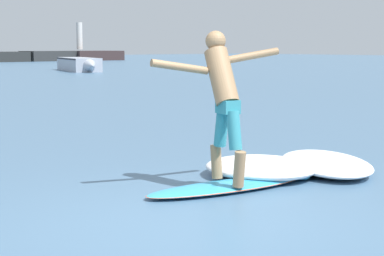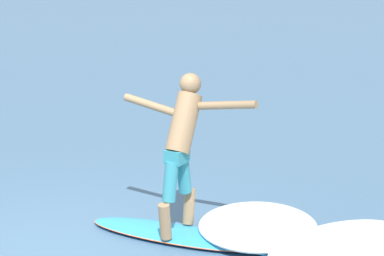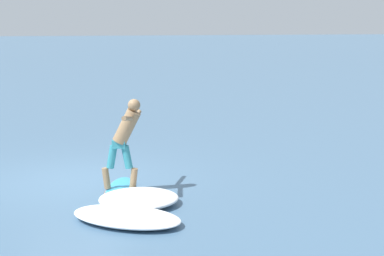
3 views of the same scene
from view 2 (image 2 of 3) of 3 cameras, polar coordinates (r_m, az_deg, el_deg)
The scene contains 5 objects.
ground_plane at distance 10.19m, azimuth -8.64°, elevation -7.84°, with size 200.00×200.00×0.00m, color #466988.
surfboard at distance 10.47m, azimuth -0.72°, elevation -6.71°, with size 2.38×0.91×0.22m.
surfer at distance 10.22m, azimuth -0.59°, elevation -0.67°, with size 1.68×0.88×1.79m.
wave_foam_at_tail at distance 10.53m, azimuth 4.16°, elevation -6.17°, with size 1.57×1.66×0.24m.
wave_foam_at_nose at distance 10.14m, azimuth 9.30°, elevation -7.38°, with size 2.05×2.28×0.20m.
Camera 2 is at (3.92, -8.47, 4.09)m, focal length 85.00 mm.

